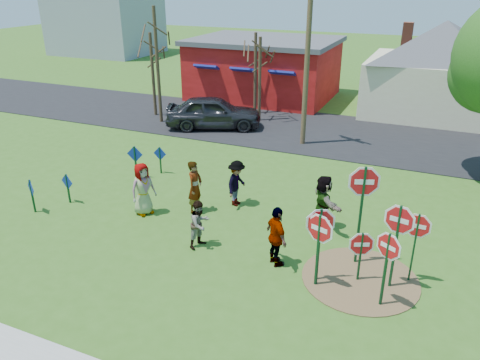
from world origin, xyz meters
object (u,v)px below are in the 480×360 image
object	(u,v)px
stop_sign_b	(363,191)
stop_sign_c	(388,254)
utility_pole	(307,59)
stop_sign_d	(417,231)
person_a	(143,189)
person_b	(195,187)
suv	(214,112)
stop_sign_a	(319,235)

from	to	relation	value
stop_sign_b	stop_sign_c	world-z (taller)	stop_sign_b
utility_pole	stop_sign_d	bearing A→B (deg)	-59.08
stop_sign_c	stop_sign_d	bearing A→B (deg)	98.17
person_a	stop_sign_d	bearing A→B (deg)	-68.32
stop_sign_d	person_a	world-z (taller)	stop_sign_d
stop_sign_d	person_b	bearing A→B (deg)	171.45
stop_sign_c	person_a	distance (m)	8.59
stop_sign_d	utility_pole	size ratio (longest dim) A/B	0.28
stop_sign_b	utility_pole	xyz separation A→B (m)	(-4.39, 9.54, 1.87)
stop_sign_c	suv	distance (m)	15.89
stop_sign_b	person_a	bearing A→B (deg)	158.92
person_a	person_b	xyz separation A→B (m)	(1.58, 0.84, 0.01)
stop_sign_b	suv	world-z (taller)	stop_sign_b
stop_sign_a	utility_pole	distance (m)	11.93
person_b	stop_sign_a	bearing A→B (deg)	-116.08
stop_sign_a	stop_sign_d	size ratio (longest dim) A/B	1.04
stop_sign_c	person_b	world-z (taller)	stop_sign_c
stop_sign_a	stop_sign_b	xyz separation A→B (m)	(0.78, 1.52, 0.74)
stop_sign_b	suv	distance (m)	14.05
stop_sign_a	suv	xyz separation A→B (m)	(-8.83, 11.68, -0.65)
stop_sign_d	suv	bearing A→B (deg)	138.56
stop_sign_a	stop_sign_d	distance (m)	2.60
stop_sign_a	stop_sign_d	world-z (taller)	stop_sign_a
stop_sign_c	person_a	xyz separation A→B (m)	(-8.36, 1.88, -0.59)
stop_sign_a	utility_pole	bearing A→B (deg)	127.77
stop_sign_c	stop_sign_d	world-z (taller)	stop_sign_c
stop_sign_c	suv	size ratio (longest dim) A/B	0.43
stop_sign_a	suv	distance (m)	14.65
person_b	utility_pole	xyz separation A→B (m)	(1.43, 8.52, 3.22)
stop_sign_a	suv	bearing A→B (deg)	146.79
stop_sign_d	suv	distance (m)	15.30
suv	utility_pole	world-z (taller)	utility_pole
person_a	suv	bearing A→B (deg)	37.36
person_b	utility_pole	bearing A→B (deg)	-8.78
stop_sign_d	stop_sign_b	bearing A→B (deg)	169.85
stop_sign_b	person_b	xyz separation A→B (m)	(-5.82, 1.02, -1.35)
utility_pole	stop_sign_b	bearing A→B (deg)	-65.31
person_a	utility_pole	bearing A→B (deg)	7.07
person_a	utility_pole	distance (m)	10.36
stop_sign_d	suv	world-z (taller)	stop_sign_d
suv	person_b	bearing A→B (deg)	179.49
stop_sign_a	person_b	bearing A→B (deg)	172.91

